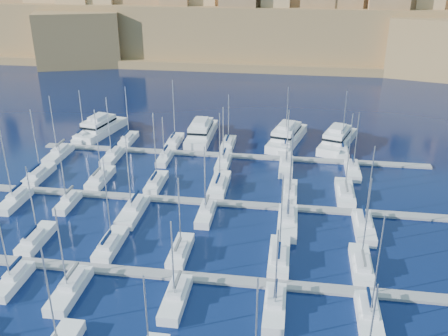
% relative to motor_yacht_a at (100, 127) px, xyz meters
% --- Properties ---
extents(ground, '(600.00, 600.00, 0.00)m').
position_rel_motor_yacht_a_xyz_m(ground, '(32.81, -41.38, -1.73)').
color(ground, '#040D32').
rests_on(ground, ground).
extents(pontoon_mid_near, '(84.00, 2.00, 0.40)m').
position_rel_motor_yacht_a_xyz_m(pontoon_mid_near, '(32.81, -53.38, -1.53)').
color(pontoon_mid_near, slate).
rests_on(pontoon_mid_near, ground).
extents(pontoon_mid_far, '(84.00, 2.00, 0.40)m').
position_rel_motor_yacht_a_xyz_m(pontoon_mid_far, '(32.81, -31.38, -1.53)').
color(pontoon_mid_far, slate).
rests_on(pontoon_mid_far, ground).
extents(pontoon_far, '(84.00, 2.00, 0.40)m').
position_rel_motor_yacht_a_xyz_m(pontoon_far, '(32.81, -9.38, -1.53)').
color(pontoon_far, slate).
rests_on(pontoon_far, ground).
extents(sailboat_13, '(2.65, 8.85, 12.86)m').
position_rel_motor_yacht_a_xyz_m(sailboat_13, '(8.19, -48.07, -0.99)').
color(sailboat_13, silver).
rests_on(sailboat_13, ground).
extents(sailboat_14, '(2.73, 9.08, 15.00)m').
position_rel_motor_yacht_a_xyz_m(sailboat_14, '(20.00, -47.95, -0.97)').
color(sailboat_14, silver).
rests_on(sailboat_14, ground).
extents(sailboat_15, '(2.56, 8.52, 12.68)m').
position_rel_motor_yacht_a_xyz_m(sailboat_15, '(30.79, -48.23, -1.00)').
color(sailboat_15, silver).
rests_on(sailboat_15, ground).
extents(sailboat_16, '(2.94, 9.79, 13.79)m').
position_rel_motor_yacht_a_xyz_m(sailboat_16, '(45.23, -47.61, -0.98)').
color(sailboat_16, silver).
rests_on(sailboat_16, ground).
extents(sailboat_17, '(2.76, 9.21, 14.18)m').
position_rel_motor_yacht_a_xyz_m(sailboat_17, '(56.76, -47.89, -0.98)').
color(sailboat_17, silver).
rests_on(sailboat_17, ground).
extents(sailboat_19, '(2.38, 7.92, 12.59)m').
position_rel_motor_yacht_a_xyz_m(sailboat_19, '(10.15, -58.24, -1.00)').
color(sailboat_19, silver).
rests_on(sailboat_19, ground).
extents(sailboat_20, '(2.85, 9.50, 13.50)m').
position_rel_motor_yacht_a_xyz_m(sailboat_20, '(18.52, -59.01, -0.98)').
color(sailboat_20, silver).
rests_on(sailboat_20, ground).
extents(sailboat_21, '(2.67, 8.91, 12.56)m').
position_rel_motor_yacht_a_xyz_m(sailboat_21, '(32.61, -58.72, -1.00)').
color(sailboat_21, silver).
rests_on(sailboat_21, ground).
extents(sailboat_22, '(2.65, 8.83, 12.50)m').
position_rel_motor_yacht_a_xyz_m(sailboat_22, '(45.17, -58.68, -1.00)').
color(sailboat_22, silver).
rests_on(sailboat_22, ground).
extents(sailboat_23, '(2.73, 9.10, 15.40)m').
position_rel_motor_yacht_a_xyz_m(sailboat_23, '(56.54, -58.82, -0.97)').
color(sailboat_23, silver).
rests_on(sailboat_23, ground).
extents(sailboat_24, '(2.76, 9.20, 14.19)m').
position_rel_motor_yacht_a_xyz_m(sailboat_24, '(-2.68, -25.89, -0.98)').
color(sailboat_24, silver).
rests_on(sailboat_24, ground).
extents(sailboat_25, '(2.86, 9.53, 14.62)m').
position_rel_motor_yacht_a_xyz_m(sailboat_25, '(9.81, -25.73, -0.97)').
color(sailboat_25, silver).
rests_on(sailboat_25, ground).
extents(sailboat_26, '(2.64, 8.79, 14.68)m').
position_rel_motor_yacht_a_xyz_m(sailboat_26, '(21.04, -26.10, -0.98)').
color(sailboat_26, silver).
rests_on(sailboat_26, ground).
extents(sailboat_27, '(3.12, 10.40, 14.93)m').
position_rel_motor_yacht_a_xyz_m(sailboat_27, '(33.04, -25.30, -0.96)').
color(sailboat_27, silver).
rests_on(sailboat_27, ground).
extents(sailboat_28, '(2.52, 8.40, 13.88)m').
position_rel_motor_yacht_a_xyz_m(sailboat_28, '(46.25, -26.29, -0.99)').
color(sailboat_28, silver).
rests_on(sailboat_28, ground).
extents(sailboat_29, '(3.11, 10.37, 15.92)m').
position_rel_motor_yacht_a_xyz_m(sailboat_29, '(56.16, -25.32, -0.96)').
color(sailboat_29, silver).
rests_on(sailboat_29, ground).
extents(sailboat_30, '(2.64, 8.78, 14.86)m').
position_rel_motor_yacht_a_xyz_m(sailboat_30, '(-1.72, -36.66, -0.98)').
color(sailboat_30, silver).
rests_on(sailboat_30, ground).
extents(sailboat_31, '(2.22, 7.40, 12.12)m').
position_rel_motor_yacht_a_xyz_m(sailboat_31, '(7.88, -35.98, -1.01)').
color(sailboat_31, silver).
rests_on(sailboat_31, ground).
extents(sailboat_32, '(3.09, 10.28, 14.83)m').
position_rel_motor_yacht_a_xyz_m(sailboat_32, '(20.12, -37.40, -0.96)').
color(sailboat_32, silver).
rests_on(sailboat_32, ground).
extents(sailboat_33, '(2.48, 8.27, 13.22)m').
position_rel_motor_yacht_a_xyz_m(sailboat_33, '(32.51, -36.41, -1.00)').
color(sailboat_33, silver).
rests_on(sailboat_33, ground).
extents(sailboat_34, '(3.12, 10.39, 17.06)m').
position_rel_motor_yacht_a_xyz_m(sailboat_34, '(46.13, -37.45, -0.95)').
color(sailboat_34, silver).
rests_on(sailboat_34, ground).
extents(sailboat_35, '(2.95, 9.83, 15.11)m').
position_rel_motor_yacht_a_xyz_m(sailboat_35, '(58.24, -37.17, -0.97)').
color(sailboat_35, silver).
rests_on(sailboat_35, ground).
extents(sailboat_36, '(2.55, 8.51, 12.09)m').
position_rel_motor_yacht_a_xyz_m(sailboat_36, '(-2.66, -4.23, -1.00)').
color(sailboat_36, silver).
rests_on(sailboat_36, ground).
extents(sailboat_37, '(2.49, 8.30, 13.40)m').
position_rel_motor_yacht_a_xyz_m(sailboat_37, '(8.41, -4.34, -0.99)').
color(sailboat_37, silver).
rests_on(sailboat_37, ground).
extents(sailboat_38, '(2.63, 8.76, 15.23)m').
position_rel_motor_yacht_a_xyz_m(sailboat_38, '(19.32, -4.11, -0.97)').
color(sailboat_38, silver).
rests_on(sailboat_38, ground).
extents(sailboat_39, '(2.64, 8.78, 12.44)m').
position_rel_motor_yacht_a_xyz_m(sailboat_39, '(31.79, -4.10, -1.00)').
color(sailboat_39, silver).
rests_on(sailboat_39, ground).
extents(sailboat_40, '(2.88, 9.59, 14.52)m').
position_rel_motor_yacht_a_xyz_m(sailboat_40, '(44.67, -3.71, -0.97)').
color(sailboat_40, silver).
rests_on(sailboat_40, ground).
extents(sailboat_41, '(2.70, 8.98, 14.20)m').
position_rel_motor_yacht_a_xyz_m(sailboat_41, '(56.97, -4.00, -0.98)').
color(sailboat_41, silver).
rests_on(sailboat_41, ground).
extents(sailboat_42, '(2.95, 9.84, 14.11)m').
position_rel_motor_yacht_a_xyz_m(sailboat_42, '(-3.63, -15.18, -0.98)').
color(sailboat_42, silver).
rests_on(sailboat_42, ground).
extents(sailboat_43, '(2.66, 8.86, 14.14)m').
position_rel_motor_yacht_a_xyz_m(sailboat_43, '(8.32, -14.70, -0.98)').
color(sailboat_43, silver).
rests_on(sailboat_43, ground).
extents(sailboat_44, '(2.24, 7.48, 10.24)m').
position_rel_motor_yacht_a_xyz_m(sailboat_44, '(19.61, -14.02, -1.03)').
color(sailboat_44, silver).
rests_on(sailboat_44, ground).
extents(sailboat_45, '(2.59, 8.63, 13.12)m').
position_rel_motor_yacht_a_xyz_m(sailboat_45, '(32.27, -14.59, -0.99)').
color(sailboat_45, silver).
rests_on(sailboat_45, ground).
extents(sailboat_46, '(2.72, 9.06, 13.25)m').
position_rel_motor_yacht_a_xyz_m(sailboat_46, '(45.19, -14.80, -0.99)').
color(sailboat_46, silver).
rests_on(sailboat_46, ground).
extents(sailboat_47, '(2.67, 8.91, 13.31)m').
position_rel_motor_yacht_a_xyz_m(sailboat_47, '(58.43, -14.72, -0.99)').
color(sailboat_47, silver).
rests_on(sailboat_47, ground).
extents(motor_yacht_a, '(8.15, 17.05, 5.25)m').
position_rel_motor_yacht_a_xyz_m(motor_yacht_a, '(0.00, 0.00, 0.00)').
color(motor_yacht_a, silver).
rests_on(motor_yacht_a, ground).
extents(motor_yacht_b, '(5.15, 17.17, 5.25)m').
position_rel_motor_yacht_a_xyz_m(motor_yacht_b, '(24.76, 0.37, 0.00)').
color(motor_yacht_b, silver).
rests_on(motor_yacht_b, ground).
extents(motor_yacht_c, '(9.32, 18.41, 5.25)m').
position_rel_motor_yacht_a_xyz_m(motor_yacht_c, '(44.81, 0.61, -0.00)').
color(motor_yacht_c, silver).
rests_on(motor_yacht_c, ground).
extents(motor_yacht_d, '(10.02, 17.53, 5.25)m').
position_rel_motor_yacht_a_xyz_m(motor_yacht_d, '(56.25, 0.20, 0.00)').
color(motor_yacht_d, silver).
rests_on(motor_yacht_d, ground).
extents(fortified_city, '(460.00, 108.95, 59.52)m').
position_rel_motor_yacht_a_xyz_m(fortified_city, '(32.62, 113.88, 13.01)').
color(fortified_city, brown).
rests_on(fortified_city, ground).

